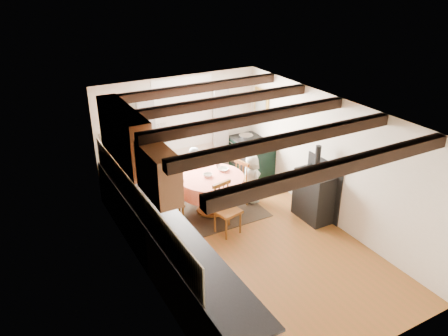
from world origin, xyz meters
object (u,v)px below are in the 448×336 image
chair_near (228,209)px  cup (218,165)px  aga_range (251,159)px  cast_iron_stove (315,183)px  chair_right (247,180)px  child_far (193,172)px  child_right (251,179)px  dining_table (212,194)px  chair_left (172,200)px

chair_near → cup: size_ratio=10.00×
aga_range → cast_iron_stove: 2.08m
aga_range → chair_right: bearing=-126.7°
child_far → child_right: bearing=127.8°
dining_table → chair_right: chair_right is taller
chair_near → aga_range: 2.32m
chair_near → dining_table: bearing=71.7°
cup → child_right: bearing=-29.8°
cast_iron_stove → chair_right: bearing=121.8°
aga_range → child_far: bearing=-174.8°
chair_right → child_far: bearing=35.6°
chair_right → cast_iron_stove: cast_iron_stove is taller
cast_iron_stove → cup: bearing=131.3°
chair_right → cup: size_ratio=9.75×
aga_range → child_far: child_far is taller
chair_near → cast_iron_stove: 1.73m
chair_left → cup: chair_left is taller
cup → aga_range: bearing=27.4°
chair_left → cup: bearing=119.8°
chair_left → child_right: (1.74, 0.01, 0.01)m
child_right → cup: child_right is taller
chair_near → child_far: (0.08, 1.58, 0.07)m
chair_near → cup: chair_near is taller
chair_near → aga_range: size_ratio=0.95×
chair_near → aga_range: chair_near is taller
chair_right → aga_range: 1.06m
chair_near → child_right: bearing=26.5°
dining_table → child_right: 0.90m
aga_range → child_far: size_ratio=0.92×
child_far → cup: (0.33, -0.47, 0.26)m
aga_range → cup: aga_range is taller
aga_range → cup: 1.35m
dining_table → chair_near: chair_near is taller
cast_iron_stove → chair_near: bearing=168.4°
chair_near → aga_range: bearing=36.0°
dining_table → chair_right: (0.84, 0.05, 0.09)m
dining_table → chair_left: 0.86m
chair_left → child_far: child_far is taller
child_far → cup: child_far is taller
child_far → cup: 0.63m
chair_right → aga_range: chair_right is taller
chair_near → child_far: 1.58m
child_right → chair_left: bearing=87.5°
cast_iron_stove → chair_left: bearing=155.6°
cup → chair_right: bearing=-25.3°
aga_range → dining_table: bearing=-148.5°
dining_table → chair_left: bearing=-176.7°
chair_near → child_right: (0.99, 0.77, 0.03)m
dining_table → cast_iron_stove: size_ratio=0.85×
chair_left → cup: 1.24m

